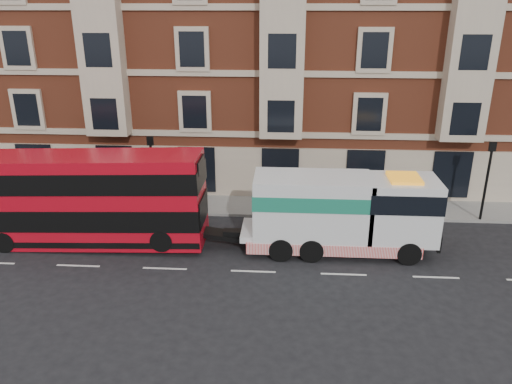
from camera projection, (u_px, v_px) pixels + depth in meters
The scene contains 8 objects.
ground at pixel (253, 271), 22.22m from camera, with size 120.00×120.00×0.00m, color black.
sidewalk at pixel (262, 206), 29.19m from camera, with size 90.00×3.00×0.15m, color slate.
victorian_terrace at pixel (276, 21), 32.60m from camera, with size 45.00×12.00×20.40m.
lamp_post_west at pixel (152, 169), 27.41m from camera, with size 0.35×0.15×4.35m.
lamp_post_east at pixel (488, 175), 26.33m from camera, with size 0.35×0.15×4.35m.
double_decker_bus at pixel (87, 198), 23.97m from camera, with size 11.28×2.59×4.57m.
tow_truck at pixel (339, 213), 23.40m from camera, with size 9.03×2.67×3.76m.
pedestrian at pixel (60, 194), 28.27m from camera, with size 0.65×0.43×1.78m, color black.
Camera 1 is at (1.37, -19.46, 11.23)m, focal length 35.00 mm.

